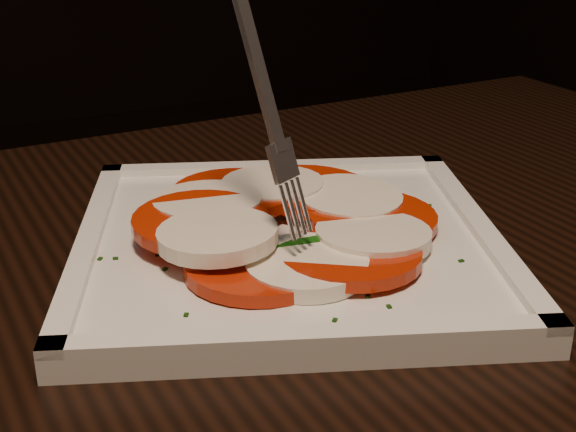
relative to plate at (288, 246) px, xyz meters
The scene contains 3 objects.
plate is the anchor object (origin of this frame).
caprese_salad 0.02m from the plate, 10.60° to the left, with size 0.25×0.24×0.03m.
fork 0.13m from the plate, 154.85° to the right, with size 0.03×0.06×0.19m, color white, non-canonical shape.
Camera 1 is at (-0.10, -0.48, 0.99)m, focal length 50.00 mm.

